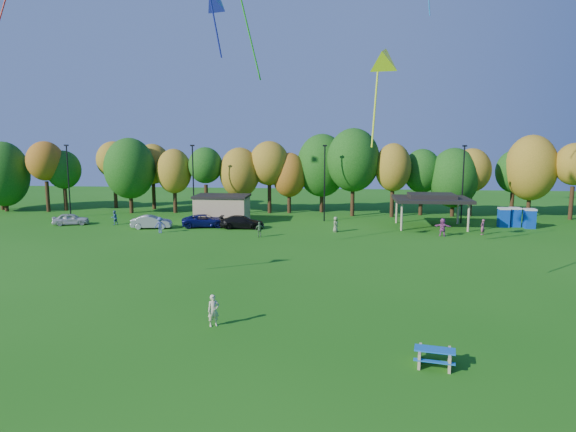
# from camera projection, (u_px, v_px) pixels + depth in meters

# --- Properties ---
(ground) EXTENTS (160.00, 160.00, 0.00)m
(ground) POSITION_uv_depth(u_px,v_px,m) (250.00, 366.00, 22.51)
(ground) COLOR #19600F
(ground) RESTS_ON ground
(tree_line) EXTENTS (93.57, 10.55, 11.15)m
(tree_line) POSITION_uv_depth(u_px,v_px,m) (303.00, 169.00, 66.49)
(tree_line) COLOR black
(tree_line) RESTS_ON ground
(lamp_posts) EXTENTS (64.50, 0.25, 9.09)m
(lamp_posts) POSITION_uv_depth(u_px,v_px,m) (325.00, 180.00, 60.92)
(lamp_posts) COLOR black
(lamp_posts) RESTS_ON ground
(utility_building) EXTENTS (6.30, 4.30, 3.25)m
(utility_building) POSITION_uv_depth(u_px,v_px,m) (222.00, 209.00, 60.63)
(utility_building) COLOR tan
(utility_building) RESTS_ON ground
(pavilion) EXTENTS (8.20, 6.20, 3.77)m
(pavilion) POSITION_uv_depth(u_px,v_px,m) (432.00, 199.00, 57.03)
(pavilion) COLOR tan
(pavilion) RESTS_ON ground
(porta_potties) EXTENTS (3.75, 2.01, 2.18)m
(porta_potties) POSITION_uv_depth(u_px,v_px,m) (516.00, 218.00, 57.27)
(porta_potties) COLOR #0D3EAF
(porta_potties) RESTS_ON ground
(picnic_table) EXTENTS (1.98, 1.75, 0.75)m
(picnic_table) POSITION_uv_depth(u_px,v_px,m) (435.00, 356.00, 22.51)
(picnic_table) COLOR tan
(picnic_table) RESTS_ON ground
(kite_flyer) EXTENTS (0.75, 0.67, 1.71)m
(kite_flyer) POSITION_uv_depth(u_px,v_px,m) (213.00, 311.00, 27.15)
(kite_flyer) COLOR beige
(kite_flyer) RESTS_ON ground
(car_a) EXTENTS (4.24, 2.79, 1.34)m
(car_a) POSITION_uv_depth(u_px,v_px,m) (71.00, 219.00, 58.94)
(car_a) COLOR silver
(car_a) RESTS_ON ground
(car_b) EXTENTS (4.56, 2.27, 1.44)m
(car_b) POSITION_uv_depth(u_px,v_px,m) (152.00, 222.00, 56.57)
(car_b) COLOR #9D9CA1
(car_b) RESTS_ON ground
(car_c) EXTENTS (5.48, 3.35, 1.42)m
(car_c) POSITION_uv_depth(u_px,v_px,m) (205.00, 221.00, 57.47)
(car_c) COLOR #0D1153
(car_c) RESTS_ON ground
(car_d) EXTENTS (4.98, 2.26, 1.41)m
(car_d) POSITION_uv_depth(u_px,v_px,m) (242.00, 222.00, 56.62)
(car_d) COLOR black
(car_d) RESTS_ON ground
(far_person_0) EXTENTS (0.78, 0.94, 1.64)m
(far_person_0) POSITION_uv_depth(u_px,v_px,m) (336.00, 224.00, 54.42)
(far_person_0) COLOR gray
(far_person_0) RESTS_ON ground
(far_person_1) EXTENTS (1.24, 0.97, 1.68)m
(far_person_1) POSITION_uv_depth(u_px,v_px,m) (160.00, 225.00, 53.87)
(far_person_1) COLOR #4952A2
(far_person_1) RESTS_ON ground
(far_person_2) EXTENTS (0.93, 1.00, 1.64)m
(far_person_2) POSITION_uv_depth(u_px,v_px,m) (114.00, 218.00, 59.05)
(far_person_2) COLOR #41638F
(far_person_2) RESTS_ON ground
(far_person_3) EXTENTS (0.70, 0.68, 1.61)m
(far_person_3) POSITION_uv_depth(u_px,v_px,m) (483.00, 227.00, 52.87)
(far_person_3) COLOR #9C4967
(far_person_3) RESTS_ON ground
(far_person_4) EXTENTS (1.80, 1.08, 1.85)m
(far_person_4) POSITION_uv_depth(u_px,v_px,m) (443.00, 227.00, 52.09)
(far_person_4) COLOR #AB4792
(far_person_4) RESTS_ON ground
(far_person_5) EXTENTS (0.99, 0.63, 1.56)m
(far_person_5) POSITION_uv_depth(u_px,v_px,m) (260.00, 229.00, 51.60)
(far_person_5) COLOR #4D7A4A
(far_person_5) RESTS_ON ground
(kite_1) EXTENTS (2.00, 3.56, 5.68)m
(kite_1) POSITION_uv_depth(u_px,v_px,m) (384.00, 57.00, 26.05)
(kite_1) COLOR #DCFC1A
(kite_5) EXTENTS (1.98, 3.00, 4.68)m
(kite_5) POSITION_uv_depth(u_px,v_px,m) (214.00, 1.00, 33.28)
(kite_5) COLOR #1A1F93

